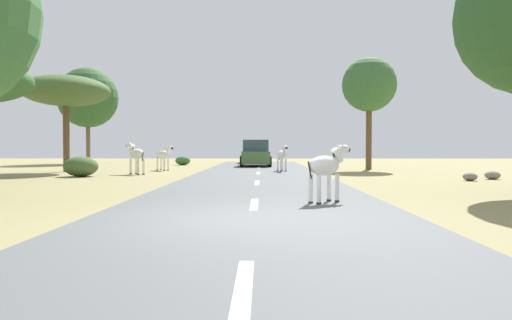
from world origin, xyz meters
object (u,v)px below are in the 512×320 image
Objects in this scene: car_0 at (255,154)px; car_1 at (254,153)px; tree_2 at (369,85)px; tree_1 at (88,98)px; bush_0 at (81,166)px; zebra_3 at (136,155)px; bush_2 at (183,161)px; zebra_1 at (327,166)px; rock_0 at (493,175)px; zebra_0 at (282,155)px; rock_1 at (470,177)px; tree_5 at (66,91)px; zebra_2 at (164,155)px.

car_0 is 6.50m from car_1.
tree_2 is (6.69, -3.51, 4.08)m from car_0.
bush_0 is at bearing -70.00° from tree_1.
car_0 is (5.62, 8.52, -0.11)m from zebra_3.
zebra_1 is at bearing -72.42° from bush_2.
rock_0 is (15.41, -3.17, -0.78)m from zebra_3.
zebra_3 reaches higher than zebra_0.
zebra_0 is 9.87m from rock_0.
tree_1 is 18.45m from bush_0.
car_1 is 0.57× the size of tree_1.
rock_0 is 1.10× the size of rock_1.
rock_0 is (7.91, 8.23, -0.70)m from zebra_1.
car_0 is 2.92× the size of bush_0.
tree_1 is 22.77m from tree_2.
tree_5 is at bearing -73.69° from tree_1.
car_1 is 4.00× the size of bush_2.
rock_1 is (6.62, 7.40, -0.71)m from zebra_1.
bush_0 is (-2.52, -5.40, -0.41)m from zebra_2.
car_1 is (-0.21, 6.50, 0.00)m from car_0.
zebra_3 is 2.91× the size of rock_1.
rock_0 is at bearing -37.83° from tree_1.
zebra_1 reaches higher than bush_2.
zebra_0 is at bearing 140.35° from zebra_1.
tree_2 is (20.41, -10.09, -0.39)m from tree_1.
rock_1 is at bearing -78.59° from tree_2.
bush_2 is at bearing 45.13° from zebra_3.
rock_1 is at bearing -57.28° from car_0.
zebra_1 is 0.18× the size of tree_1.
zebra_3 reaches higher than bush_2.
zebra_2 is 0.33× the size of car_0.
zebra_1 is at bearing 66.77° from zebra_2.
tree_1 is at bearing 106.31° from tree_5.
car_1 reaches higher than rock_1.
tree_1 reaches higher than zebra_1.
bush_0 is (2.36, -3.98, -3.82)m from tree_5.
zebra_3 is at bearing 34.30° from zebra_2.
zebra_0 is 2.67× the size of rock_1.
zebra_1 is 0.21× the size of tree_2.
tree_5 reaches higher than car_0.
zebra_3 is 13.87m from tree_2.
bush_2 reaches higher than rock_1.
zebra_2 is 12.27m from car_1.
car_0 is 6.16m from bush_2.
zebra_0 is 13.51m from zebra_1.
tree_5 reaches higher than zebra_1.
tree_5 is 4.66× the size of bush_2.
zebra_3 is at bearing 68.88° from car_1.
car_0 is 15.85m from tree_1.
car_0 is 8.59m from tree_2.
zebra_2 is 15.69m from rock_1.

